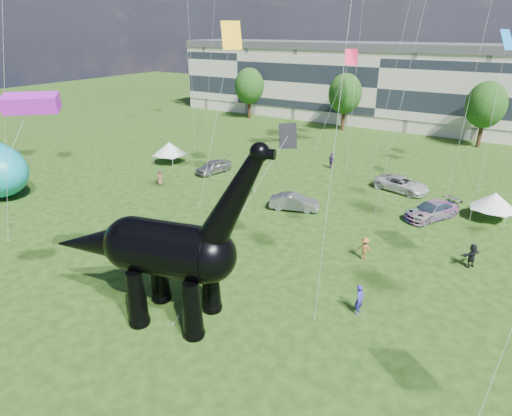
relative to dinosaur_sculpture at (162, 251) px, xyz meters
The scene contains 13 objects.
ground 5.11m from the dinosaur_sculpture, 38.54° to the right, with size 220.00×220.00×0.00m, color #16330C.
terrace_row 60.47m from the dinosaur_sculpture, 95.41° to the left, with size 78.00×11.00×12.00m, color beige.
tree_far_left 58.23m from the dinosaur_sculpture, 118.43° to the left, with size 5.20×5.20×9.44m.
tree_mid_left 52.12m from the dinosaur_sculpture, 100.74° to the left, with size 5.20×5.20×9.44m.
tree_mid_right 52.24m from the dinosaur_sculpture, 78.62° to the left, with size 5.20×5.20×9.44m.
dinosaur_sculpture is the anchor object (origin of this frame).
car_silver 26.42m from the dinosaur_sculpture, 121.69° to the left, with size 1.79×4.44×1.51m, color #AAA9AE.
car_grey 18.05m from the dinosaur_sculpture, 93.23° to the left, with size 1.55×4.45×1.47m, color slate.
car_white 28.61m from the dinosaur_sculpture, 77.87° to the left, with size 2.51×5.43×1.51m, color silver.
car_dark 24.70m from the dinosaur_sculpture, 65.90° to the left, with size 2.16×5.32×1.54m, color #595960.
gazebo_near 28.86m from the dinosaur_sculpture, 59.91° to the left, with size 3.99×3.99×2.48m.
gazebo_left 30.63m from the dinosaur_sculpture, 132.46° to the left, with size 4.14×4.14×2.63m.
visitors 13.19m from the dinosaur_sculpture, 70.16° to the left, with size 44.31×46.33×1.89m.
Camera 1 is at (12.99, -12.73, 15.38)m, focal length 30.00 mm.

